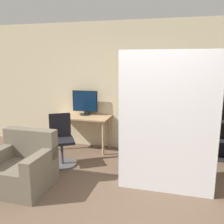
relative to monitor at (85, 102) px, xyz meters
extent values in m
cube|color=#C6B793|center=(1.41, 0.17, 0.34)|extent=(8.00, 0.06, 2.70)
cube|color=tan|center=(-0.04, -0.15, -0.29)|extent=(1.26, 0.58, 0.03)
cylinder|color=tan|center=(-0.61, -0.38, -0.66)|extent=(0.05, 0.05, 0.70)
cylinder|color=tan|center=(0.53, -0.38, -0.66)|extent=(0.05, 0.05, 0.70)
cylinder|color=tan|center=(-0.61, 0.08, -0.66)|extent=(0.05, 0.05, 0.70)
cylinder|color=tan|center=(0.53, 0.08, -0.66)|extent=(0.05, 0.05, 0.70)
cylinder|color=black|center=(0.00, 0.00, -0.27)|extent=(0.24, 0.24, 0.02)
cylinder|color=black|center=(0.00, 0.00, -0.22)|extent=(0.04, 0.04, 0.07)
cube|color=black|center=(0.00, 0.00, 0.03)|extent=(0.57, 0.02, 0.45)
cube|color=#0A1E38|center=(0.00, 0.00, 0.03)|extent=(0.54, 0.03, 0.43)
cylinder|color=#4C4C51|center=(-0.05, -1.06, -0.99)|extent=(0.52, 0.52, 0.03)
cylinder|color=#4C4C51|center=(-0.05, -1.06, -0.77)|extent=(0.05, 0.05, 0.41)
cube|color=black|center=(-0.05, -1.06, -0.55)|extent=(0.61, 0.61, 0.05)
cube|color=black|center=(-0.16, -0.89, -0.30)|extent=(0.36, 0.24, 0.45)
cube|color=black|center=(2.09, -0.02, -0.04)|extent=(0.02, 0.31, 1.94)
cube|color=black|center=(2.51, 0.13, -0.04)|extent=(0.87, 0.02, 1.94)
cube|color=black|center=(2.51, -0.02, -1.00)|extent=(0.83, 0.28, 0.02)
cube|color=black|center=(2.51, -0.02, -0.61)|extent=(0.83, 0.28, 0.02)
cube|color=black|center=(2.51, -0.02, -0.23)|extent=(0.83, 0.28, 0.02)
cube|color=black|center=(2.51, -0.02, 0.15)|extent=(0.83, 0.28, 0.02)
cube|color=black|center=(2.51, -0.02, 0.54)|extent=(0.83, 0.28, 0.02)
cube|color=black|center=(2.51, -0.02, 0.92)|extent=(0.83, 0.28, 0.02)
cube|color=brown|center=(2.12, 0.01, -0.83)|extent=(0.04, 0.19, 0.32)
cube|color=red|center=(2.16, -0.05, -0.85)|extent=(0.03, 0.17, 0.29)
cube|color=#7A2D84|center=(2.20, -0.01, -0.87)|extent=(0.03, 0.20, 0.24)
cube|color=brown|center=(2.24, 0.01, -0.83)|extent=(0.03, 0.16, 0.33)
cube|color=gold|center=(2.28, 0.01, -0.82)|extent=(0.03, 0.21, 0.33)
cube|color=teal|center=(2.32, 0.02, -0.83)|extent=(0.03, 0.19, 0.33)
cube|color=red|center=(2.36, -0.02, -0.85)|extent=(0.03, 0.16, 0.28)
cube|color=#232328|center=(2.39, -0.03, -0.83)|extent=(0.02, 0.23, 0.32)
cube|color=teal|center=(2.42, -0.01, -0.87)|extent=(0.02, 0.16, 0.23)
cube|color=#1E4C9E|center=(2.12, -0.02, -0.47)|extent=(0.04, 0.18, 0.28)
cube|color=brown|center=(2.17, -0.02, -0.44)|extent=(0.04, 0.19, 0.33)
cube|color=#7A2D84|center=(2.21, -0.01, -0.50)|extent=(0.02, 0.18, 0.22)
cube|color=brown|center=(2.24, 0.02, -0.44)|extent=(0.03, 0.20, 0.33)
cube|color=brown|center=(2.28, -0.03, -0.44)|extent=(0.03, 0.16, 0.33)
cube|color=red|center=(2.31, -0.04, -0.46)|extent=(0.02, 0.18, 0.29)
cube|color=gold|center=(2.34, -0.02, -0.47)|extent=(0.03, 0.18, 0.26)
cube|color=silver|center=(2.12, -0.03, -0.07)|extent=(0.03, 0.22, 0.31)
cube|color=#232328|center=(2.16, -0.04, -0.05)|extent=(0.03, 0.23, 0.33)
cube|color=#1E4C9E|center=(2.20, -0.01, -0.10)|extent=(0.03, 0.22, 0.24)
cube|color=#287A38|center=(2.23, -0.06, -0.09)|extent=(0.03, 0.18, 0.26)
cube|color=#232328|center=(2.27, 0.00, -0.10)|extent=(0.02, 0.20, 0.24)
cube|color=brown|center=(2.30, 0.03, -0.09)|extent=(0.02, 0.17, 0.26)
cube|color=#287A38|center=(2.33, 0.02, -0.07)|extent=(0.03, 0.15, 0.30)
cube|color=#287A38|center=(2.12, 0.02, 0.32)|extent=(0.02, 0.17, 0.30)
cube|color=#232328|center=(2.15, -0.01, 0.28)|extent=(0.03, 0.20, 0.23)
cube|color=orange|center=(2.18, 0.02, 0.30)|extent=(0.02, 0.15, 0.26)
cube|color=#287A38|center=(2.21, -0.06, 0.33)|extent=(0.02, 0.17, 0.33)
cube|color=#7A2D84|center=(2.24, -0.01, 0.28)|extent=(0.02, 0.23, 0.24)
cube|color=#1E4C9E|center=(2.28, 0.01, 0.29)|extent=(0.03, 0.18, 0.26)
cube|color=#287A38|center=(2.32, -0.02, 0.32)|extent=(0.04, 0.22, 0.31)
cube|color=red|center=(2.36, 0.01, 0.31)|extent=(0.02, 0.17, 0.30)
cube|color=orange|center=(2.12, -0.02, 0.67)|extent=(0.03, 0.21, 0.25)
cube|color=#7A2D84|center=(2.15, 0.00, 0.68)|extent=(0.02, 0.20, 0.26)
cube|color=silver|center=(2.18, -0.03, 0.71)|extent=(0.02, 0.16, 0.33)
cube|color=#232328|center=(2.21, -0.06, 0.68)|extent=(0.02, 0.18, 0.26)
cube|color=#287A38|center=(2.24, 0.00, 0.67)|extent=(0.03, 0.23, 0.25)
cube|color=silver|center=(1.83, -1.48, 0.02)|extent=(1.37, 0.29, 2.05)
cube|color=beige|center=(2.51, -1.48, 0.02)|extent=(0.01, 0.30, 2.01)
cube|color=#665B4C|center=(-0.25, -2.01, -0.81)|extent=(0.85, 0.80, 0.40)
cube|color=#665B4C|center=(-0.25, -1.71, -0.38)|extent=(0.85, 0.20, 0.45)
cube|color=#665B4C|center=(-0.60, -2.01, -0.51)|extent=(0.16, 0.80, 0.20)
cube|color=#665B4C|center=(0.09, -2.01, -0.51)|extent=(0.16, 0.80, 0.20)
camera|label=1|loc=(1.98, -5.00, 0.89)|focal=40.00mm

